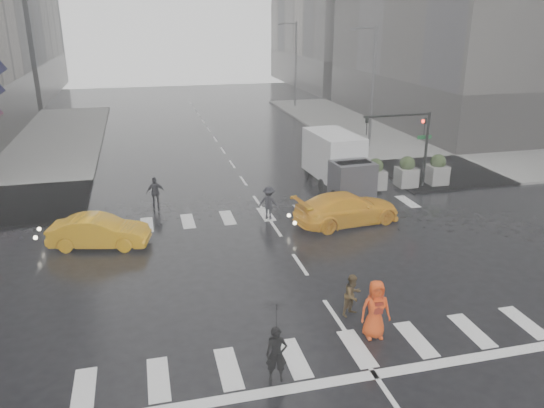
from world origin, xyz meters
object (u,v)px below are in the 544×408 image
object	(u,v)px
pedestrian_brown	(353,295)
taxi_mid	(99,232)
box_truck	(338,162)
traffic_signal_pole	(412,135)
pedestrian_orange	(375,309)

from	to	relation	value
pedestrian_brown	taxi_mid	size ratio (longest dim) A/B	0.35
taxi_mid	box_truck	world-z (taller)	box_truck
traffic_signal_pole	pedestrian_orange	world-z (taller)	traffic_signal_pole
pedestrian_brown	pedestrian_orange	bearing A→B (deg)	-108.91
traffic_signal_pole	pedestrian_brown	distance (m)	14.96
pedestrian_orange	taxi_mid	world-z (taller)	pedestrian_orange
traffic_signal_pole	pedestrian_orange	bearing A→B (deg)	-121.35
pedestrian_brown	taxi_mid	bearing A→B (deg)	110.86
pedestrian_brown	traffic_signal_pole	bearing A→B (deg)	28.97
pedestrian_orange	box_truck	xyz separation A→B (m)	(4.18, 14.36, 0.74)
traffic_signal_pole	pedestrian_brown	world-z (taller)	traffic_signal_pole
pedestrian_brown	pedestrian_orange	distance (m)	1.42
traffic_signal_pole	pedestrian_brown	bearing A→B (deg)	-124.76
pedestrian_brown	pedestrian_orange	size ratio (longest dim) A/B	0.77
taxi_mid	box_truck	xyz separation A→B (m)	(12.99, 4.95, 1.01)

